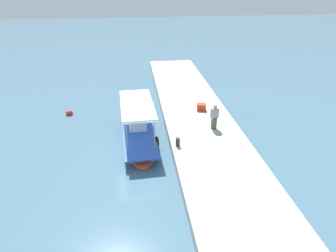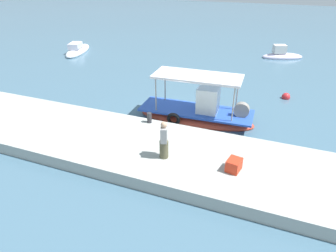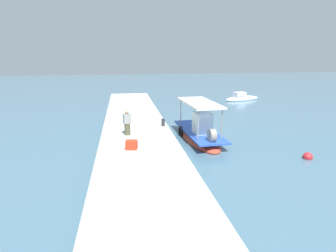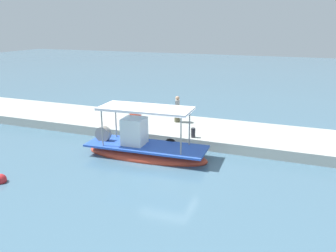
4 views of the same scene
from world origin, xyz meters
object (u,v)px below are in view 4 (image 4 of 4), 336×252
at_px(marker_buoy, 0,180).
at_px(cargo_crate, 135,114).
at_px(fisherman_near_bollard, 177,110).
at_px(main_fishing_boat, 145,148).
at_px(mooring_bollard, 193,133).

bearing_deg(marker_buoy, cargo_crate, -99.47).
bearing_deg(fisherman_near_bollard, main_fishing_boat, 89.73).
bearing_deg(cargo_crate, mooring_bollard, 152.49).
relative_size(cargo_crate, marker_buoy, 1.18).
relative_size(main_fishing_boat, mooring_bollard, 12.21).
distance_m(fisherman_near_bollard, cargo_crate, 2.91).
distance_m(main_fishing_boat, fisherman_near_bollard, 4.91).
xyz_separation_m(main_fishing_boat, marker_buoy, (4.46, 5.04, -0.33)).
distance_m(main_fishing_boat, marker_buoy, 6.74).
relative_size(mooring_bollard, cargo_crate, 0.85).
bearing_deg(marker_buoy, main_fishing_boat, -131.47).
relative_size(fisherman_near_bollard, marker_buoy, 3.15).
xyz_separation_m(fisherman_near_bollard, cargo_crate, (2.86, 0.16, -0.51)).
bearing_deg(cargo_crate, marker_buoy, 80.53).
relative_size(main_fishing_boat, marker_buoy, 12.37).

